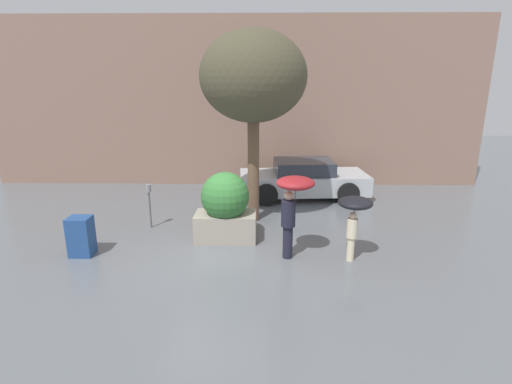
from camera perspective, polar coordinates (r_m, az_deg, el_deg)
ground_plane at (r=9.19m, az=-5.78°, el=-9.04°), size 40.00×40.00×0.00m
building_facade at (r=14.83m, az=-3.11°, el=12.57°), size 18.00×0.30×6.00m
planter_box at (r=9.76m, az=-4.41°, el=-2.09°), size 1.49×1.18×1.71m
person_adult at (r=8.61m, az=5.29°, el=-0.73°), size 0.83×0.83×1.86m
person_child at (r=8.82m, az=13.89°, el=-2.51°), size 0.75×0.75×1.42m
parked_car_near at (r=13.47m, az=6.74°, el=1.79°), size 4.31×2.24×1.26m
street_tree at (r=10.68m, az=-0.39°, el=15.99°), size 2.78×2.78×5.10m
parking_meter at (r=10.88m, az=-15.04°, el=-0.66°), size 0.14×0.14×1.19m
newspaper_box at (r=9.84m, az=-23.73°, el=-5.82°), size 0.50×0.44×0.90m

